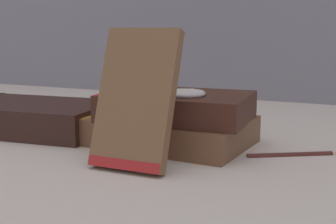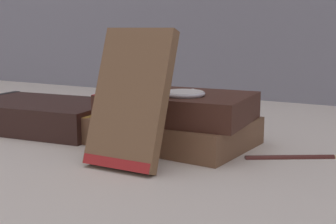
{
  "view_description": "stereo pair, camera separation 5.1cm",
  "coord_description": "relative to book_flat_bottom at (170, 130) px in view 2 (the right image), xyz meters",
  "views": [
    {
      "loc": [
        0.27,
        -0.59,
        0.16
      ],
      "look_at": [
        0.01,
        -0.01,
        0.05
      ],
      "focal_mm": 50.0,
      "sensor_mm": 36.0,
      "label": 1
    },
    {
      "loc": [
        0.32,
        -0.56,
        0.16
      ],
      "look_at": [
        0.01,
        -0.01,
        0.05
      ],
      "focal_mm": 50.0,
      "sensor_mm": 36.0,
      "label": 2
    }
  ],
  "objects": [
    {
      "name": "book_leaning_front",
      "position": [
        0.01,
        -0.12,
        0.06
      ],
      "size": [
        0.09,
        0.07,
        0.17
      ],
      "rotation": [
        -0.34,
        0.0,
        0.0
      ],
      "color": "brown",
      "rests_on": "ground_plane"
    },
    {
      "name": "reading_glasses",
      "position": [
        -0.05,
        0.11,
        -0.02
      ],
      "size": [
        0.1,
        0.07,
        0.0
      ],
      "rotation": [
        0.0,
        0.0,
        -0.39
      ],
      "color": "black",
      "rests_on": "ground_plane"
    },
    {
      "name": "book_side_left",
      "position": [
        -0.24,
        -0.01,
        0.0
      ],
      "size": [
        0.26,
        0.18,
        0.05
      ],
      "rotation": [
        0.0,
        0.0,
        0.1
      ],
      "color": "#331E19",
      "rests_on": "ground_plane"
    },
    {
      "name": "pocket_watch",
      "position": [
        0.03,
        -0.03,
        0.06
      ],
      "size": [
        0.06,
        0.06,
        0.01
      ],
      "color": "silver",
      "rests_on": "book_flat_top"
    },
    {
      "name": "book_flat_top",
      "position": [
        0.01,
        -0.01,
        0.04
      ],
      "size": [
        0.21,
        0.15,
        0.04
      ],
      "rotation": [
        0.0,
        0.0,
        0.07
      ],
      "color": "#422319",
      "rests_on": "book_flat_bottom"
    },
    {
      "name": "book_flat_bottom",
      "position": [
        0.0,
        0.0,
        0.0
      ],
      "size": [
        0.23,
        0.17,
        0.04
      ],
      "rotation": [
        0.0,
        0.0,
        -0.07
      ],
      "color": "brown",
      "rests_on": "ground_plane"
    },
    {
      "name": "ground_plane",
      "position": [
        0.0,
        -0.02,
        -0.02
      ],
      "size": [
        3.0,
        3.0,
        0.0
      ],
      "primitive_type": "plane",
      "color": "beige"
    },
    {
      "name": "fountain_pen",
      "position": [
        0.18,
        0.01,
        -0.01
      ],
      "size": [
        0.12,
        0.08,
        0.01
      ],
      "rotation": [
        0.0,
        0.0,
        0.55
      ],
      "color": "#471E19",
      "rests_on": "ground_plane"
    }
  ]
}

